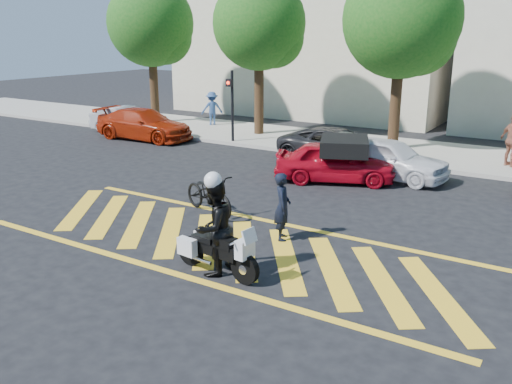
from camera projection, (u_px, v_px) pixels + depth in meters
The scene contains 18 objects.
ground at pixel (226, 244), 12.71m from camera, with size 90.00×90.00×0.00m, color black.
sidewalk at pixel (392, 150), 22.45m from camera, with size 60.00×5.00×0.15m, color #9E998E.
crosswalk at pixel (225, 243), 12.73m from camera, with size 12.33×4.00×0.01m.
building_left at pixel (316, 28), 32.43m from camera, with size 16.00×8.00×10.00m, color beige.
tree_far_left at pixel (154, 26), 27.62m from camera, with size 4.40×4.40×7.41m.
tree_left at pixel (262, 27), 24.34m from camera, with size 4.20×4.20×7.26m.
tree_center at pixel (405, 23), 21.01m from camera, with size 4.60×4.60×7.56m.
signal_pole at pixel (231, 101), 23.39m from camera, with size 0.28×0.43×3.20m.
officer_bike at pixel (282, 207), 12.79m from camera, with size 0.60×0.39×1.64m, color black.
bicycle at pixel (209, 194), 14.70m from camera, with size 0.74×2.12×1.11m, color black.
police_motorcycle at pixel (215, 250), 11.03m from camera, with size 2.12×0.71×0.94m.
officer_moto at pixel (214, 228), 10.90m from camera, with size 0.97×0.75×1.99m, color black.
red_convertible at pixel (335, 162), 17.83m from camera, with size 1.58×3.94×1.34m, color #B00819.
parked_far_left at pixel (128, 121), 26.23m from camera, with size 1.37×3.92×1.29m, color gray.
parked_left at pixel (144, 124), 24.91m from camera, with size 1.95×4.79×1.39m, color #992009.
parked_mid_left at pixel (337, 145), 20.66m from camera, with size 2.09×4.53×1.26m, color black.
parked_mid_right at pixel (388, 158), 18.24m from camera, with size 1.63×4.06×1.38m, color white.
pedestrian_left at pixel (212, 108), 27.87m from camera, with size 1.09×0.63×1.69m, color #305085.
Camera 1 is at (6.86, -9.68, 4.79)m, focal length 38.00 mm.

